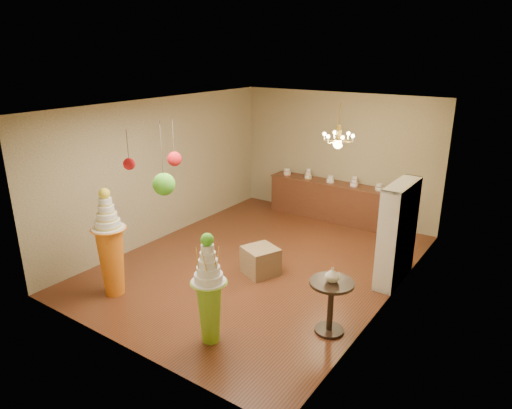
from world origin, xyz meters
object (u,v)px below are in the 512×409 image
Objects in this scene: pedestal_green at (209,298)px; sideboard at (329,200)px; pedestal_orange at (111,253)px; round_table at (331,300)px.

pedestal_green reaches higher than sideboard.
pedestal_orange is at bearing 177.51° from pedestal_green.
pedestal_green is at bearing -138.42° from round_table.
round_table is (3.48, 1.05, -0.22)m from pedestal_orange.
pedestal_orange is (-2.19, 0.10, 0.07)m from pedestal_green.
pedestal_orange is 0.61× the size of sideboard.
sideboard is at bearing 116.17° from round_table.
pedestal_orange reaches higher than pedestal_green.
pedestal_orange is 5.51m from sideboard.
pedestal_green is 2.00× the size of round_table.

